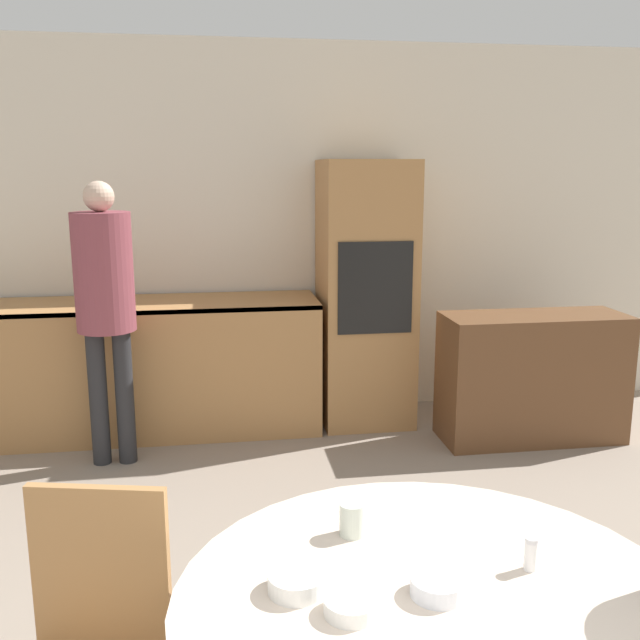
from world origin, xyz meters
The scene contains 10 objects.
wall_back centered at (0.00, 4.91, 1.30)m, with size 6.78×0.05×2.60m.
kitchen_counter centered at (-1.14, 4.56, 0.46)m, with size 2.80×0.60×0.89m.
oven_unit centered at (0.61, 4.57, 0.90)m, with size 0.61×0.59×1.80m.
sideboard centered at (1.61, 4.05, 0.42)m, with size 1.18×0.45×0.83m.
person_standing centered at (-1.04, 4.06, 1.05)m, with size 0.34×0.34×1.68m.
cup centered at (-0.07, 1.61, 0.81)m, with size 0.07×0.07×0.09m.
bowl_near centered at (-0.25, 1.37, 0.79)m, with size 0.14×0.14×0.05m.
bowl_centre centered at (0.07, 1.30, 0.79)m, with size 0.13×0.13×0.04m.
bowl_far centered at (-0.14, 1.26, 0.79)m, with size 0.13×0.13×0.04m.
salt_shaker centered at (0.34, 1.37, 0.81)m, with size 0.03×0.03×0.09m.
Camera 1 is at (-0.42, -0.14, 1.75)m, focal length 40.00 mm.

